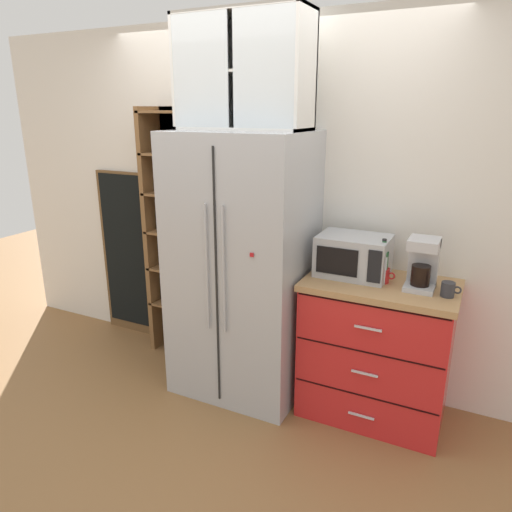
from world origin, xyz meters
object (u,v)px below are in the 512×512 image
Objects in this scene: mug_charcoal at (448,290)px; bottle_green at (383,264)px; chalkboard_menu at (131,255)px; refrigerator at (243,267)px; coffee_maker at (423,263)px; bottle_clear at (382,266)px; microwave at (353,256)px; mug_red at (382,275)px.

bottle_green reaches higher than mug_charcoal.
bottle_green is at bearing -6.98° from chalkboard_menu.
chalkboard_menu is (-1.29, 0.33, -0.18)m from refrigerator.
mug_charcoal is 0.40m from bottle_green.
bottle_clear is at bearing -171.80° from coffee_maker.
microwave is at bearing 159.35° from bottle_clear.
microwave is at bearing 165.60° from mug_red.
refrigerator is at bearing -177.14° from bottle_clear.
coffee_maker reaches higher than bottle_clear.
coffee_maker is at bearing 8.20° from bottle_clear.
chalkboard_menu is (-2.02, 0.21, -0.33)m from microwave.
bottle_clear is (0.93, 0.05, 0.13)m from refrigerator.
bottle_clear is at bearing -20.65° from microwave.
microwave is at bearing 168.14° from mug_charcoal.
refrigerator is at bearing -14.33° from chalkboard_menu.
bottle_green is 0.02m from bottle_clear.
mug_charcoal is at bearing -26.68° from coffee_maker.
coffee_maker is 1.21× the size of bottle_clear.
bottle_green is at bearing -97.53° from mug_red.
mug_charcoal is (1.32, -0.00, 0.06)m from refrigerator.
mug_charcoal is at bearing -0.08° from refrigerator.
refrigerator is 0.76m from microwave.
chalkboard_menu is at bearing 165.67° from refrigerator.
refrigerator is 7.12× the size of bottle_clear.
bottle_clear is 0.18× the size of chalkboard_menu.
coffee_maker is at bearing 3.91° from refrigerator.
mug_red is 2.25m from chalkboard_menu.
bottle_green reaches higher than bottle_clear.
bottle_green is at bearing -174.59° from coffee_maker.
microwave is at bearing 162.24° from bottle_green.
mug_charcoal is 0.39m from mug_red.
bottle_green reaches higher than microwave.
bottle_clear is (-0.00, -0.02, 0.07)m from mug_red.
coffee_maker is at bearing -5.84° from chalkboard_menu.
bottle_clear is at bearing -93.94° from mug_red.
coffee_maker reaches higher than mug_red.
mug_red is at bearing 82.47° from bottle_green.
refrigerator is 5.87× the size of coffee_maker.
mug_charcoal is 0.90× the size of mug_red.
refrigerator is at bearing 179.92° from mug_charcoal.
bottle_green is 2.26m from chalkboard_menu.
bottle_clear is 2.26m from chalkboard_menu.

